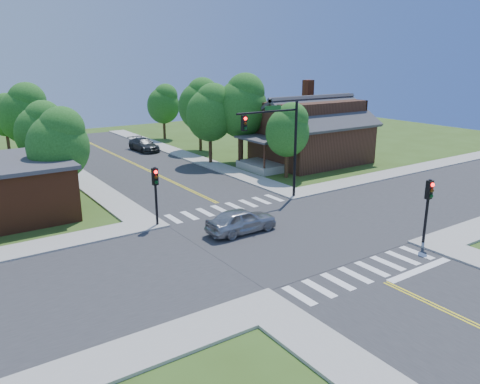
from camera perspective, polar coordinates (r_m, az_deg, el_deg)
ground at (r=28.16m, az=5.32°, el=-5.22°), size 100.00×100.00×0.00m
road_ns at (r=28.15m, az=5.32°, el=-5.18°), size 10.00×90.00×0.04m
road_ew at (r=28.15m, az=5.32°, el=-5.18°), size 90.00×10.00×0.04m
intersection_patch at (r=28.16m, az=5.32°, el=-5.22°), size 10.20×10.20×0.06m
sidewalk_ne at (r=49.61m, az=7.83°, el=4.16°), size 40.00×40.00×0.14m
crosswalk_north at (r=32.86m, az=-1.56°, el=-1.92°), size 8.85×2.00×0.01m
crosswalk_south at (r=24.11m, az=14.85°, el=-9.41°), size 8.85×2.00×0.01m
centerline at (r=28.14m, az=5.32°, el=-5.14°), size 0.30×90.00×0.01m
stop_bar at (r=25.21m, az=21.06°, el=-8.93°), size 4.60×0.45×0.09m
signal_mast_ne at (r=33.47m, az=4.63°, el=6.84°), size 5.30×0.42×7.20m
signal_pole_se at (r=27.77m, az=21.98°, el=-0.86°), size 0.34×0.42×3.80m
signal_pole_nw at (r=29.04m, az=-10.25°, el=0.78°), size 0.34×0.42×3.80m
house_ne at (r=47.42m, az=8.63°, el=7.58°), size 13.05×8.80×7.11m
tree_e_a at (r=40.69m, az=5.94°, el=7.67°), size 3.86×3.67×6.56m
tree_e_b at (r=46.33m, az=0.32°, el=10.62°), size 5.19×4.93×8.82m
tree_e_c at (r=52.83m, az=-4.84°, el=10.75°), size 4.79×4.55×8.13m
tree_e_d at (r=61.34m, az=-9.25°, el=10.66°), size 4.14×3.93×7.03m
tree_w_a at (r=34.23m, az=-21.18°, el=5.66°), size 4.17×3.96×7.09m
tree_w_b at (r=41.62m, az=-23.04°, el=7.00°), size 4.08×3.87×6.93m
tree_w_c at (r=48.78m, az=-24.69°, el=8.84°), size 4.72×4.49×8.03m
tree_w_d at (r=57.40m, az=-26.71°, el=8.50°), size 3.85×3.66×6.55m
tree_house at (r=46.05m, az=-3.58°, el=9.79°), size 4.64×4.41×7.89m
tree_bldg at (r=40.17m, az=-20.92°, el=6.28°), size 3.67×3.49×6.24m
car_silver at (r=28.10m, az=0.16°, el=-3.55°), size 1.83×4.45×1.51m
car_dgrey at (r=53.98m, az=-11.65°, el=5.64°), size 2.56×5.11×1.41m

